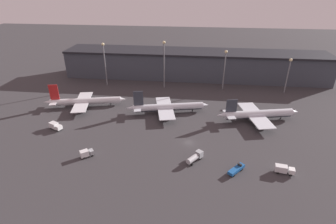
% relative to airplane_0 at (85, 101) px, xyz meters
% --- Properties ---
extents(ground, '(600.00, 600.00, 0.00)m').
position_rel_airplane_0_xyz_m(ground, '(57.28, -29.20, -2.95)').
color(ground, '#383538').
extents(terminal_building, '(175.64, 24.23, 18.47)m').
position_rel_airplane_0_xyz_m(terminal_building, '(57.28, 53.77, 6.34)').
color(terminal_building, '#3D424C').
rests_on(terminal_building, ground).
extents(airplane_0, '(43.00, 27.04, 13.02)m').
position_rel_airplane_0_xyz_m(airplane_0, '(0.00, 0.00, 0.00)').
color(airplane_0, silver).
rests_on(airplane_0, ground).
extents(airplane_1, '(42.39, 27.37, 12.55)m').
position_rel_airplane_0_xyz_m(airplane_1, '(45.09, -2.64, 0.17)').
color(airplane_1, silver).
rests_on(airplane_1, ground).
extents(airplane_2, '(40.75, 28.32, 11.72)m').
position_rel_airplane_0_xyz_m(airplane_2, '(89.40, -5.82, 0.39)').
color(airplane_2, silver).
rests_on(airplane_2, ground).
extents(service_vehicle_0, '(6.64, 7.15, 2.67)m').
position_rel_airplane_0_xyz_m(service_vehicle_0, '(74.87, -46.12, -1.69)').
color(service_vehicle_0, '#195199').
rests_on(service_vehicle_0, ground).
extents(service_vehicle_1, '(6.89, 3.37, 3.04)m').
position_rel_airplane_0_xyz_m(service_vehicle_1, '(91.38, -44.79, -1.23)').
color(service_vehicle_1, white).
rests_on(service_vehicle_1, ground).
extents(service_vehicle_2, '(6.49, 7.47, 3.18)m').
position_rel_airplane_0_xyz_m(service_vehicle_2, '(59.98, -41.47, -1.17)').
color(service_vehicle_2, '#9EA3A8').
rests_on(service_vehicle_2, ground).
extents(service_vehicle_3, '(6.80, 4.93, 3.19)m').
position_rel_airplane_0_xyz_m(service_vehicle_3, '(-3.92, -25.05, -1.16)').
color(service_vehicle_3, white).
rests_on(service_vehicle_3, ground).
extents(service_vehicle_4, '(5.33, 4.91, 3.02)m').
position_rel_airplane_0_xyz_m(service_vehicle_4, '(18.33, -43.49, -1.26)').
color(service_vehicle_4, '#9EA3A8').
rests_on(service_vehicle_4, ground).
extents(lamp_post_0, '(1.80, 1.80, 27.19)m').
position_rel_airplane_0_xyz_m(lamp_post_0, '(1.59, 32.41, 14.15)').
color(lamp_post_0, slate).
rests_on(lamp_post_0, ground).
extents(lamp_post_1, '(1.80, 1.80, 29.17)m').
position_rel_airplane_0_xyz_m(lamp_post_1, '(39.01, 32.41, 15.23)').
color(lamp_post_1, slate).
rests_on(lamp_post_1, ground).
extents(lamp_post_2, '(1.80, 1.80, 24.69)m').
position_rel_airplane_0_xyz_m(lamp_post_2, '(75.44, 32.41, 12.78)').
color(lamp_post_2, slate).
rests_on(lamp_post_2, ground).
extents(lamp_post_3, '(1.80, 1.80, 21.03)m').
position_rel_airplane_0_xyz_m(lamp_post_3, '(112.47, 32.41, 10.74)').
color(lamp_post_3, slate).
rests_on(lamp_post_3, ground).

